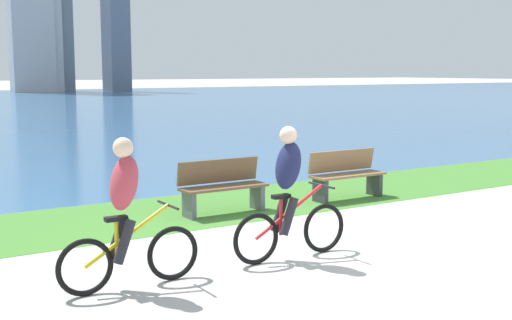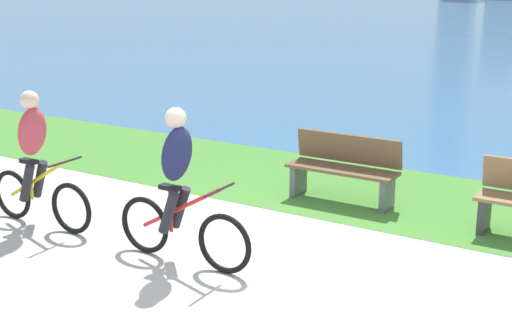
% 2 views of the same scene
% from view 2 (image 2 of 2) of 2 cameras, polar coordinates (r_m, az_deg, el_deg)
% --- Properties ---
extents(ground_plane, '(300.00, 300.00, 0.00)m').
position_cam_2_polar(ground_plane, '(7.53, -0.89, -8.74)').
color(ground_plane, '#B2AFA8').
extents(grass_strip_bayside, '(120.00, 2.73, 0.01)m').
position_cam_2_polar(grass_strip_bayside, '(10.14, 8.56, -2.46)').
color(grass_strip_bayside, '#478433').
rests_on(grass_strip_bayside, ground).
extents(cyclist_lead, '(1.70, 0.52, 1.68)m').
position_cam_2_polar(cyclist_lead, '(7.46, -6.20, -2.19)').
color(cyclist_lead, black).
rests_on(cyclist_lead, ground).
extents(cyclist_trailing, '(1.64, 0.52, 1.66)m').
position_cam_2_polar(cyclist_trailing, '(8.89, -17.29, 0.04)').
color(cyclist_trailing, black).
rests_on(cyclist_trailing, ground).
extents(bench_far_along_path, '(1.50, 0.47, 0.90)m').
position_cam_2_polar(bench_far_along_path, '(9.57, 7.05, -0.68)').
color(bench_far_along_path, brown).
rests_on(bench_far_along_path, ground).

